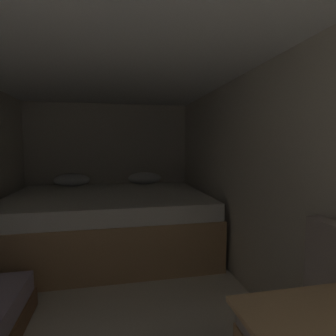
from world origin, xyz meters
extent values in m
plane|color=beige|center=(0.00, 1.90, 0.00)|extent=(6.94, 6.94, 0.00)
cube|color=beige|center=(0.00, 4.40, 1.07)|extent=(2.79, 0.05, 2.14)
cube|color=beige|center=(1.37, 1.90, 1.07)|extent=(0.05, 4.94, 2.14)
cube|color=white|center=(0.00, 1.90, 2.16)|extent=(2.79, 4.94, 0.05)
cube|color=tan|center=(0.00, 3.35, 0.29)|extent=(2.57, 1.94, 0.59)
cube|color=white|center=(0.00, 3.35, 0.69)|extent=(2.53, 1.90, 0.20)
ellipsoid|color=white|center=(-0.58, 4.11, 0.89)|extent=(0.55, 0.32, 0.20)
ellipsoid|color=white|center=(0.58, 4.11, 0.89)|extent=(0.55, 0.32, 0.20)
camera|label=1|loc=(0.07, -0.34, 1.43)|focal=28.72mm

